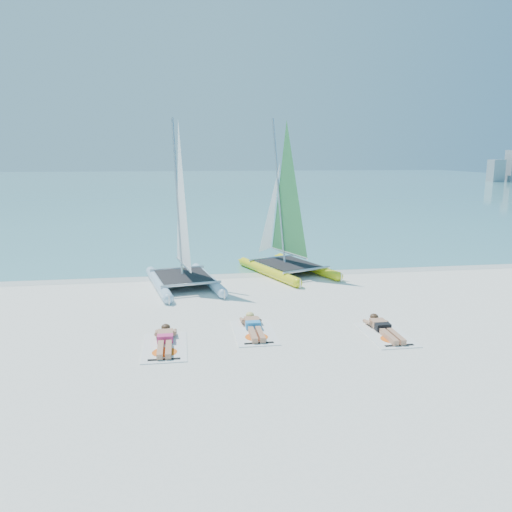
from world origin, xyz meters
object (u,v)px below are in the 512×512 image
at_px(sunbather_a, 165,339).
at_px(sunbather_c, 383,328).
at_px(towel_b, 254,332).
at_px(towel_c, 386,334).
at_px(towel_a, 165,347).
at_px(sunbather_b, 253,326).
at_px(catamaran_yellow, 282,223).
at_px(catamaran_blue, 182,235).

relative_size(sunbather_a, sunbather_c, 1.00).
distance_m(towel_b, towel_c, 3.25).
height_order(towel_a, sunbather_b, sunbather_b).
bearing_deg(towel_b, catamaran_yellow, 72.97).
xyz_separation_m(sunbather_a, towel_c, (5.36, -0.18, -0.11)).
xyz_separation_m(sunbather_a, towel_b, (2.17, 0.44, -0.11)).
height_order(towel_a, towel_c, same).
bearing_deg(towel_a, sunbather_a, 90.00).
distance_m(catamaran_blue, catamaran_yellow, 4.06).
height_order(catamaran_blue, sunbather_a, catamaran_blue).
bearing_deg(catamaran_yellow, towel_c, -101.50).
distance_m(catamaran_yellow, towel_c, 7.47).
bearing_deg(catamaran_yellow, towel_b, -128.01).
distance_m(sunbather_b, sunbather_c, 3.25).
bearing_deg(sunbather_b, sunbather_a, -163.77).
bearing_deg(catamaran_yellow, catamaran_blue, -177.23).
height_order(catamaran_yellow, towel_b, catamaran_yellow).
bearing_deg(towel_b, sunbather_c, -7.63).
height_order(sunbather_b, towel_c, sunbather_b).
xyz_separation_m(catamaran_blue, towel_b, (1.72, -4.88, -1.71)).
xyz_separation_m(towel_a, towel_b, (2.17, 0.63, 0.00)).
xyz_separation_m(towel_a, sunbather_b, (2.17, 0.82, 0.11)).
bearing_deg(catamaran_yellow, sunbather_c, -101.24).
bearing_deg(towel_a, catamaran_yellow, 59.76).
distance_m(sunbather_a, sunbather_c, 5.36).
distance_m(towel_a, sunbather_a, 0.22).
xyz_separation_m(towel_b, sunbather_b, (0.00, 0.19, 0.11)).
bearing_deg(towel_c, sunbather_b, 165.73).
relative_size(towel_a, sunbather_c, 1.07).
distance_m(catamaran_blue, towel_a, 5.79).
distance_m(catamaran_yellow, towel_b, 7.06).
bearing_deg(towel_b, towel_c, -10.99).
distance_m(towel_b, sunbather_c, 3.22).
bearing_deg(towel_c, catamaran_blue, 131.74).
xyz_separation_m(catamaran_blue, sunbather_b, (1.72, -4.69, -1.60)).
distance_m(catamaran_blue, sunbather_b, 5.25).
relative_size(sunbather_a, towel_c, 0.93).
xyz_separation_m(catamaran_yellow, sunbather_c, (1.19, -6.95, -1.73)).
relative_size(sunbather_b, sunbather_c, 1.00).
xyz_separation_m(catamaran_yellow, towel_c, (1.19, -7.14, -1.84)).
xyz_separation_m(sunbather_a, sunbather_b, (2.17, 0.63, 0.00)).
height_order(catamaran_blue, towel_c, catamaran_blue).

